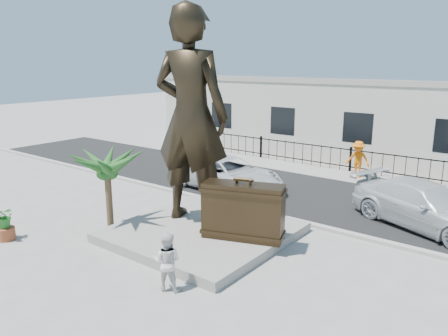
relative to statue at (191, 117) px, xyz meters
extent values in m
plane|color=#9E9991|center=(1.34, -1.96, -3.84)|extent=(100.00, 100.00, 0.00)
cube|color=black|center=(1.34, 6.04, -3.84)|extent=(40.00, 7.00, 0.01)
cube|color=#A5A399|center=(1.34, 2.54, -3.78)|extent=(40.00, 0.25, 0.12)
cube|color=#9E9991|center=(1.34, 10.04, -3.83)|extent=(40.00, 2.50, 0.02)
cube|color=gray|center=(0.84, -0.46, -3.69)|extent=(5.20, 5.20, 0.30)
cube|color=black|center=(1.34, 10.84, -3.24)|extent=(22.00, 0.10, 1.20)
cube|color=silver|center=(1.34, 15.04, -1.64)|extent=(28.00, 7.00, 4.40)
imported|color=black|center=(0.00, 0.00, 0.00)|extent=(2.91, 2.25, 7.09)
cube|color=black|center=(2.35, -0.33, -2.68)|extent=(2.58, 1.55, 1.73)
imported|color=silver|center=(2.33, -3.59, -3.09)|extent=(0.90, 0.81, 1.51)
imported|color=silver|center=(-1.71, 4.32, -3.11)|extent=(5.47, 2.97, 1.46)
imported|color=silver|center=(6.40, 4.81, -3.06)|extent=(5.75, 3.97, 1.55)
imported|color=orange|center=(2.07, 9.89, -2.92)|extent=(1.20, 0.73, 1.80)
cylinder|color=#994628|center=(-4.04, -4.51, -3.64)|extent=(0.56, 0.56, 0.40)
imported|color=#236D23|center=(-4.04, -4.51, -3.06)|extent=(0.80, 0.73, 0.77)
camera|label=1|loc=(9.53, -10.68, 1.78)|focal=35.00mm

